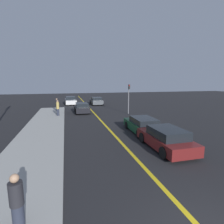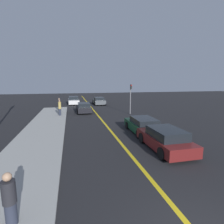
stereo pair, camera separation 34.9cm
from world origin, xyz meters
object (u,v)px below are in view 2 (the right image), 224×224
car_oncoming_far (74,100)px  pedestrian_far_standing (59,105)px  car_far_distant (84,108)px  pedestrian_mid_group (60,108)px  car_ahead_center (143,125)px  car_near_right_lane (165,139)px  traffic_light (131,96)px  pedestrian_near_curb (10,199)px  car_parked_left_lot (99,101)px

car_oncoming_far → pedestrian_far_standing: size_ratio=2.73×
car_far_distant → pedestrian_mid_group: 3.58m
pedestrian_mid_group → car_ahead_center: bearing=-51.1°
car_near_right_lane → car_far_distant: 14.55m
car_oncoming_far → pedestrian_far_standing: 8.56m
car_ahead_center → traffic_light: (1.75, 8.05, 1.70)m
car_ahead_center → pedestrian_mid_group: size_ratio=2.46×
pedestrian_near_curb → car_far_distant: bearing=79.4°
pedestrian_far_standing → pedestrian_mid_group: bearing=-85.8°
car_near_right_lane → pedestrian_far_standing: size_ratio=2.45×
car_oncoming_far → pedestrian_mid_group: (-1.80, -11.39, 0.36)m
car_ahead_center → car_parked_left_lot: size_ratio=1.14×
traffic_light → car_ahead_center: bearing=-102.3°
car_oncoming_far → pedestrian_near_curb: size_ratio=3.04×
car_far_distant → traffic_light: (5.65, -2.44, 1.67)m
car_ahead_center → pedestrian_near_curb: (-7.33, -7.83, 0.29)m
car_near_right_lane → car_parked_left_lot: size_ratio=1.09×
pedestrian_near_curb → traffic_light: size_ratio=0.42×
car_near_right_lane → pedestrian_mid_group: (-6.75, 12.08, 0.39)m
car_near_right_lane → car_ahead_center: (0.11, 3.56, -0.04)m
car_parked_left_lot → car_oncoming_far: (-4.41, 1.85, 0.03)m
car_ahead_center → car_oncoming_far: bearing=105.8°
pedestrian_mid_group → traffic_light: (8.61, -0.47, 1.27)m
car_oncoming_far → pedestrian_far_standing: pedestrian_far_standing is taller
car_ahead_center → car_parked_left_lot: car_parked_left_lot is taller
car_ahead_center → traffic_light: 8.41m
car_parked_left_lot → pedestrian_near_curb: 26.73m
car_near_right_lane → car_parked_left_lot: bearing=91.4°
car_far_distant → pedestrian_mid_group: size_ratio=2.13×
car_near_right_lane → pedestrian_far_standing: pedestrian_far_standing is taller
pedestrian_mid_group → car_oncoming_far: bearing=81.0°
car_far_distant → traffic_light: traffic_light is taller
car_oncoming_far → pedestrian_mid_group: bearing=-100.0°
car_near_right_lane → car_parked_left_lot: 21.63m
car_oncoming_far → traffic_light: (6.81, -11.86, 1.63)m
car_far_distant → car_parked_left_lot: bearing=66.5°
car_oncoming_far → pedestrian_far_standing: (-2.03, -8.31, 0.32)m
car_near_right_lane → pedestrian_near_curb: (-7.22, -4.26, 0.25)m
car_near_right_lane → traffic_light: traffic_light is taller
car_ahead_center → pedestrian_mid_group: bearing=130.4°
car_oncoming_far → pedestrian_near_curb: pedestrian_near_curb is taller
car_far_distant → car_parked_left_lot: (3.25, 7.57, 0.02)m
car_far_distant → car_oncoming_far: (-1.16, 9.42, 0.04)m
car_ahead_center → car_parked_left_lot: bearing=93.6°
car_near_right_lane → traffic_light: bearing=80.8°
car_parked_left_lot → pedestrian_mid_group: pedestrian_mid_group is taller
pedestrian_near_curb → pedestrian_far_standing: 19.43m
car_near_right_lane → car_ahead_center: 3.56m
car_ahead_center → pedestrian_far_standing: size_ratio=2.56×
car_oncoming_far → car_ahead_center: bearing=-76.8°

